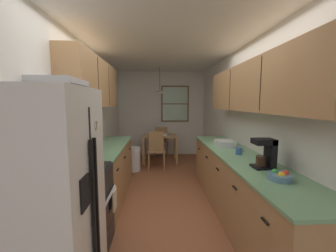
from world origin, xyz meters
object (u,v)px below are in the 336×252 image
object	(u,v)px
dining_table	(160,140)
dining_chair_near	(156,148)
refrigerator	(45,207)
fruit_bowl	(280,176)
coffee_maker	(266,153)
mug_by_coffeemaker	(239,151)
microwave_over_range	(61,95)
table_serving_bowl	(164,134)
storage_canister	(93,148)
dish_rack	(225,143)
trash_bin	(134,159)
dining_chair_far	(161,140)
stove_range	(79,210)

from	to	relation	value
dining_table	dining_chair_near	xyz separation A→B (m)	(-0.10, -0.56, -0.11)
refrigerator	fruit_bowl	world-z (taller)	refrigerator
coffee_maker	mug_by_coffeemaker	size ratio (longest dim) A/B	2.65
dining_chair_near	fruit_bowl	xyz separation A→B (m)	(1.16, -3.25, 0.44)
microwave_over_range	table_serving_bowl	world-z (taller)	microwave_over_range
microwave_over_range	dining_chair_near	size ratio (longest dim) A/B	0.65
microwave_over_range	storage_canister	world-z (taller)	microwave_over_range
microwave_over_range	storage_canister	xyz separation A→B (m)	(0.11, 0.62, -0.68)
dining_table	dish_rack	distance (m)	2.56
refrigerator	trash_bin	size ratio (longest dim) A/B	3.07
fruit_bowl	dish_rack	xyz separation A→B (m)	(-0.02, 1.50, 0.01)
refrigerator	dining_chair_far	xyz separation A→B (m)	(0.93, 4.71, -0.36)
stove_range	fruit_bowl	world-z (taller)	stove_range
stove_range	fruit_bowl	xyz separation A→B (m)	(1.99, -0.36, 0.47)
dining_chair_far	trash_bin	bearing A→B (deg)	-116.72
refrigerator	dining_chair_near	world-z (taller)	refrigerator
trash_bin	storage_canister	bearing A→B (deg)	-98.22
stove_range	fruit_bowl	distance (m)	2.08
mug_by_coffeemaker	dining_table	bearing A→B (deg)	110.19
dining_chair_near	trash_bin	world-z (taller)	dining_chair_near
coffee_maker	mug_by_coffeemaker	bearing A→B (deg)	95.65
dining_chair_near	dish_rack	bearing A→B (deg)	-57.11
microwave_over_range	storage_canister	distance (m)	0.92
fruit_bowl	table_serving_bowl	world-z (taller)	fruit_bowl
refrigerator	dish_rack	world-z (taller)	refrigerator
refrigerator	dining_chair_near	xyz separation A→B (m)	(0.80, 3.59, -0.36)
microwave_over_range	coffee_maker	distance (m)	2.24
dining_chair_near	dining_chair_far	bearing A→B (deg)	83.43
fruit_bowl	dining_chair_far	bearing A→B (deg)	103.23
microwave_over_range	fruit_bowl	distance (m)	2.26
stove_range	table_serving_bowl	xyz separation A→B (m)	(1.04, 3.40, 0.29)
dish_rack	storage_canister	bearing A→B (deg)	-165.17
dish_rack	dining_table	bearing A→B (deg)	114.09
stove_range	storage_canister	size ratio (longest dim) A/B	5.10
dish_rack	refrigerator	bearing A→B (deg)	-136.51
dining_chair_near	dining_chair_far	xyz separation A→B (m)	(0.13, 1.12, 0.00)
mug_by_coffeemaker	microwave_over_range	bearing A→B (deg)	-164.09
stove_range	dining_chair_near	world-z (taller)	stove_range
dining_table	coffee_maker	size ratio (longest dim) A/B	2.83
dining_chair_far	mug_by_coffeemaker	distance (m)	3.60
dining_table	microwave_over_range	bearing A→B (deg)	-106.82
dining_table	dish_rack	size ratio (longest dim) A/B	2.71
microwave_over_range	dining_chair_near	distance (m)	3.27
dining_chair_far	coffee_maker	xyz separation A→B (m)	(1.08, -4.02, 0.57)
dining_table	coffee_maker	xyz separation A→B (m)	(1.11, -3.46, 0.46)
refrigerator	dining_chair_near	distance (m)	3.69
coffee_maker	table_serving_bowl	size ratio (longest dim) A/B	1.79
fruit_bowl	table_serving_bowl	xyz separation A→B (m)	(-0.95, 3.77, -0.17)
microwave_over_range	mug_by_coffeemaker	size ratio (longest dim) A/B	4.76
dining_chair_near	fruit_bowl	bearing A→B (deg)	-70.40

